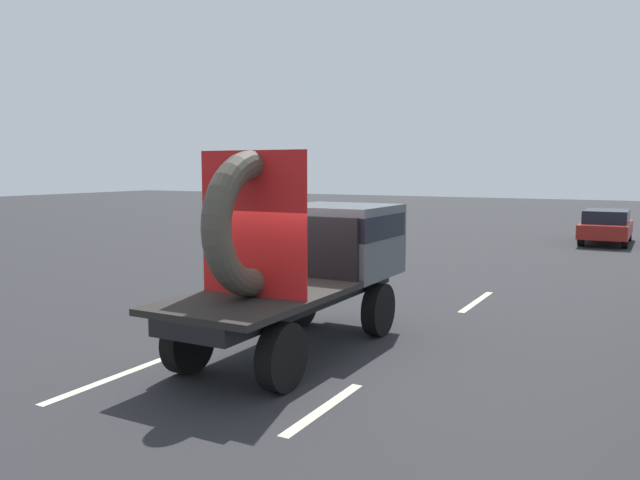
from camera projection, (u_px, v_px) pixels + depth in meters
name	position (u px, v px, depth m)	size (l,w,h in m)	color
ground_plane	(273.00, 359.00, 10.54)	(120.00, 120.00, 0.00)	#28282B
flatbed_truck	(312.00, 253.00, 11.31)	(2.02, 5.48, 3.42)	black
distant_sedan	(606.00, 226.00, 26.55)	(1.87, 4.35, 1.42)	black
lane_dash_left_near	(110.00, 379.00, 9.51)	(2.47, 0.16, 0.01)	beige
lane_dash_left_far	(357.00, 285.00, 17.11)	(2.02, 0.16, 0.01)	beige
lane_dash_right_near	(324.00, 408.00, 8.35)	(2.07, 0.16, 0.01)	beige
lane_dash_right_far	(476.00, 302.00, 15.02)	(2.60, 0.16, 0.01)	beige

